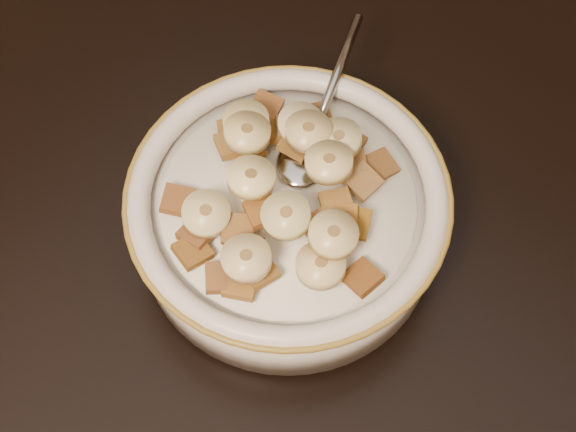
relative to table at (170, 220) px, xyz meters
The scene contains 44 objects.
table is the anchor object (origin of this frame).
cereal_bowl 0.10m from the table, 22.23° to the left, with size 0.21×0.21×0.05m, color silver.
milk 0.12m from the table, 22.23° to the left, with size 0.17×0.17×0.00m, color white.
spoon 0.13m from the table, 41.26° to the left, with size 0.04×0.05×0.01m, color gray.
cereal_square_0 0.12m from the table, 22.44° to the right, with size 0.02×0.02×0.01m, color brown.
cereal_square_1 0.13m from the table, 10.75° to the right, with size 0.02×0.02×0.01m, color brown.
cereal_square_2 0.10m from the table, 46.89° to the left, with size 0.02×0.02×0.01m, color #975A1A.
cereal_square_3 0.13m from the table, 52.65° to the left, with size 0.02×0.02×0.01m, color brown.
cereal_square_4 0.15m from the table, 36.81° to the left, with size 0.02×0.02×0.01m, color brown.
cereal_square_5 0.11m from the table, ahead, with size 0.02×0.02×0.01m, color brown.
cereal_square_6 0.12m from the table, ahead, with size 0.02×0.02×0.01m, color brown.
cereal_square_7 0.15m from the table, 45.62° to the left, with size 0.02×0.02×0.01m, color olive.
cereal_square_8 0.15m from the table, 12.10° to the left, with size 0.02×0.02×0.01m, color #965F2E.
cereal_square_9 0.13m from the table, 17.92° to the right, with size 0.02×0.02×0.01m, color olive.
cereal_square_10 0.18m from the table, ahead, with size 0.02×0.02×0.01m, color brown.
cereal_square_11 0.16m from the table, 30.96° to the left, with size 0.02×0.02×0.01m, color brown.
cereal_square_12 0.10m from the table, 64.70° to the left, with size 0.02×0.02×0.01m, color brown.
cereal_square_13 0.15m from the table, 21.48° to the left, with size 0.02×0.02×0.01m, color olive.
cereal_square_14 0.12m from the table, ahead, with size 0.02×0.02×0.01m, color brown.
cereal_square_15 0.13m from the table, 45.72° to the left, with size 0.02×0.02×0.01m, color olive.
cereal_square_16 0.12m from the table, ahead, with size 0.02×0.02×0.01m, color brown.
cereal_square_17 0.16m from the table, 17.74° to the left, with size 0.02×0.02×0.01m, color brown.
cereal_square_18 0.17m from the table, 37.72° to the left, with size 0.02×0.02×0.01m, color brown.
cereal_square_19 0.11m from the table, 54.44° to the left, with size 0.02×0.02×0.01m, color brown.
cereal_square_20 0.14m from the table, 58.10° to the left, with size 0.02×0.02×0.01m, color brown.
cereal_square_21 0.16m from the table, 16.86° to the left, with size 0.02×0.02×0.01m, color brown.
cereal_square_22 0.08m from the table, 20.90° to the right, with size 0.02×0.02×0.01m, color brown.
cereal_square_23 0.10m from the table, 28.22° to the right, with size 0.02×0.02×0.01m, color brown.
cereal_square_24 0.13m from the table, 45.11° to the left, with size 0.02×0.02×0.01m, color olive.
cereal_square_25 0.12m from the table, 70.32° to the left, with size 0.02×0.02×0.01m, color brown.
cereal_square_26 0.10m from the table, 21.20° to the right, with size 0.02×0.02×0.01m, color brown.
cereal_square_27 0.10m from the table, 53.96° to the left, with size 0.02×0.02×0.01m, color olive.
banana_slice_0 0.14m from the table, 50.93° to the left, with size 0.03×0.03×0.01m, color #D0BE89.
banana_slice_1 0.15m from the table, 31.05° to the left, with size 0.03×0.03×0.01m, color beige.
banana_slice_2 0.12m from the table, 48.18° to the left, with size 0.03×0.03×0.01m, color #D8C57E.
banana_slice_3 0.11m from the table, 11.89° to the right, with size 0.03×0.03×0.01m, color #DFD087.
banana_slice_4 0.14m from the table, ahead, with size 0.03×0.03×0.01m, color #F7E3A3.
banana_slice_5 0.16m from the table, ahead, with size 0.03×0.03×0.01m, color tan.
banana_slice_6 0.16m from the table, ahead, with size 0.03×0.03×0.01m, color tan.
banana_slice_7 0.15m from the table, 41.70° to the left, with size 0.03×0.03×0.01m, color beige.
banana_slice_8 0.11m from the table, 57.28° to the left, with size 0.03×0.03×0.01m, color #E0C57C.
banana_slice_9 0.12m from the table, 17.89° to the left, with size 0.03×0.03×0.01m, color #FFEB86.
banana_slice_10 0.14m from the table, 45.25° to the left, with size 0.03×0.03×0.01m, color #D6BF83.
banana_slice_11 0.14m from the table, 12.99° to the right, with size 0.03×0.03×0.01m, color #E7C88A.
Camera 1 is at (0.25, -0.18, 1.26)m, focal length 50.00 mm.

